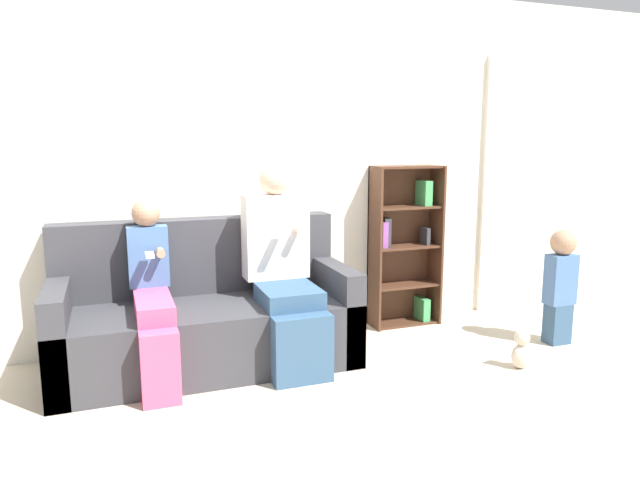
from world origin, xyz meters
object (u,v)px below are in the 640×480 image
Objects in this scene: couch at (206,318)px; toddler_standing at (560,281)px; adult_seated at (283,262)px; bookshelf at (405,244)px; child_seated at (153,293)px; teddy_bear at (521,350)px.

couch is 2.26× the size of toddler_standing.
adult_seated is 1.20m from bookshelf.
couch is at bearing -169.32° from bookshelf.
bookshelf is at bearing 13.49° from child_seated.
child_seated is at bearing 173.09° from toddler_standing.
bookshelf is at bearing 135.48° from toddler_standing.
couch is 7.12× the size of teddy_bear.
adult_seated reaches higher than child_seated.
teddy_bear is at bearing -15.85° from child_seated.
teddy_bear is (0.26, -1.09, -0.52)m from bookshelf.
couch is 1.68m from bookshelf.
adult_seated is 1.99m from toddler_standing.
couch is 2.04m from teddy_bear.
bookshelf is at bearing 10.68° from couch.
toddler_standing reaches higher than teddy_bear.
child_seated is 2.33m from teddy_bear.
couch is at bearing 166.77° from adult_seated.
toddler_standing is (1.94, -0.38, -0.21)m from adult_seated.
adult_seated is 1.56× the size of toddler_standing.
adult_seated reaches higher than bookshelf.
adult_seated is (0.49, -0.12, 0.36)m from couch.
couch is 1.73× the size of child_seated.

